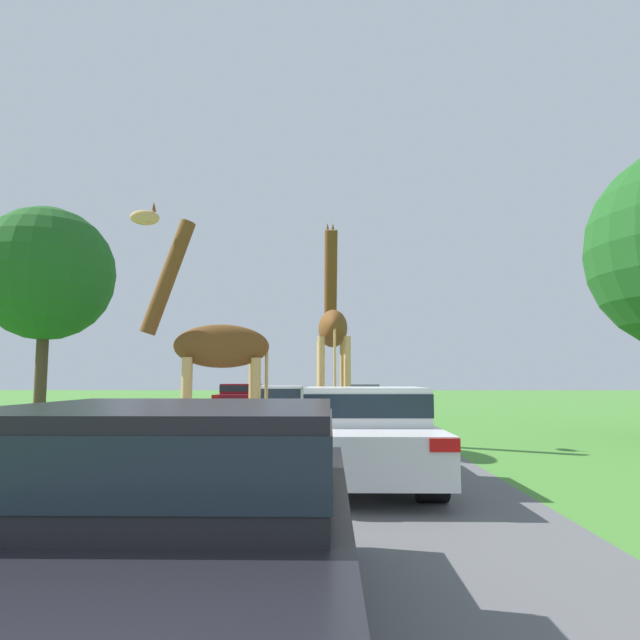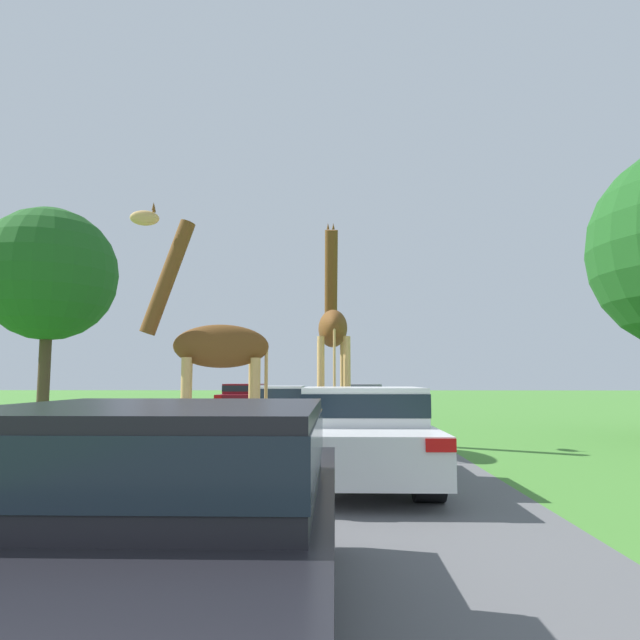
{
  "view_description": "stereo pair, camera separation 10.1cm",
  "coord_description": "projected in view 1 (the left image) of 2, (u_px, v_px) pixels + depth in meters",
  "views": [
    {
      "loc": [
        1.02,
        0.31,
        1.54
      ],
      "look_at": [
        0.8,
        12.63,
        2.82
      ],
      "focal_mm": 32.0,
      "sensor_mm": 36.0,
      "label": 1
    },
    {
      "loc": [
        1.12,
        0.32,
        1.54
      ],
      "look_at": [
        0.8,
        12.63,
        2.82
      ],
      "focal_mm": 32.0,
      "sensor_mm": 36.0,
      "label": 2
    }
  ],
  "objects": [
    {
      "name": "road",
      "position": [
        311.0,
        409.0,
        29.38
      ],
      "size": [
        7.3,
        120.0,
        0.0
      ],
      "color": "#5B5B5E",
      "rests_on": "ground"
    },
    {
      "name": "giraffe_near_road",
      "position": [
        332.0,
        328.0,
        12.56
      ],
      "size": [
        0.77,
        3.0,
        5.39
      ],
      "rotation": [
        0.0,
        0.0,
        0.03
      ],
      "color": "tan",
      "rests_on": "ground"
    },
    {
      "name": "giraffe_companion",
      "position": [
        212.0,
        347.0,
        11.12
      ],
      "size": [
        2.77,
        1.05,
        4.99
      ],
      "rotation": [
        0.0,
        0.0,
        1.79
      ],
      "color": "tan",
      "rests_on": "ground"
    },
    {
      "name": "car_lead_maroon",
      "position": [
        170.0,
        524.0,
        3.14
      ],
      "size": [
        1.96,
        4.53,
        1.39
      ],
      "color": "black",
      "rests_on": "ground"
    },
    {
      "name": "car_queue_right",
      "position": [
        360.0,
        398.0,
        24.86
      ],
      "size": [
        1.76,
        4.24,
        1.34
      ],
      "color": "gray",
      "rests_on": "ground"
    },
    {
      "name": "car_queue_left",
      "position": [
        277.0,
        405.0,
        18.19
      ],
      "size": [
        1.75,
        4.16,
        1.32
      ],
      "color": "silver",
      "rests_on": "ground"
    },
    {
      "name": "car_far_ahead",
      "position": [
        365.0,
        432.0,
        8.47
      ],
      "size": [
        1.92,
        4.1,
        1.42
      ],
      "color": "silver",
      "rests_on": "ground"
    },
    {
      "name": "car_verge_right",
      "position": [
        241.0,
        398.0,
        24.67
      ],
      "size": [
        1.71,
        4.33,
        1.34
      ],
      "color": "maroon",
      "rests_on": "ground"
    },
    {
      "name": "tree_centre_back",
      "position": [
        46.0,
        274.0,
        21.31
      ],
      "size": [
        5.0,
        5.0,
        7.97
      ],
      "color": "#4C3828",
      "rests_on": "ground"
    }
  ]
}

